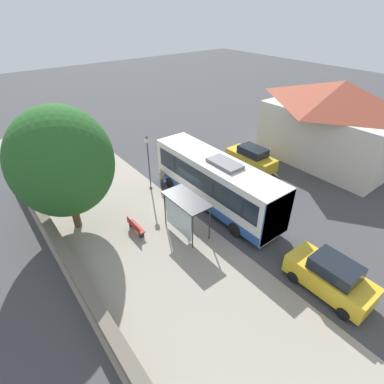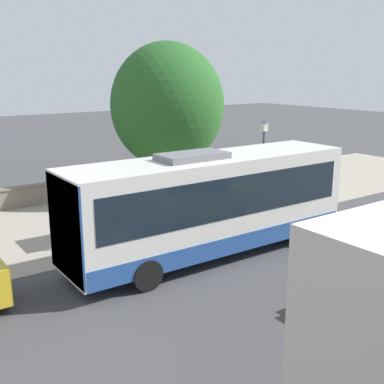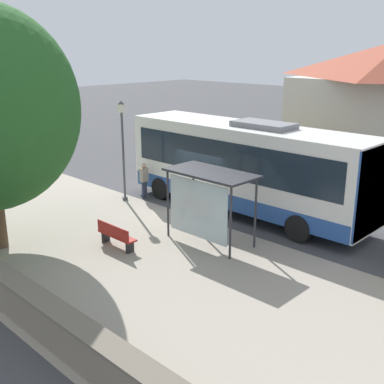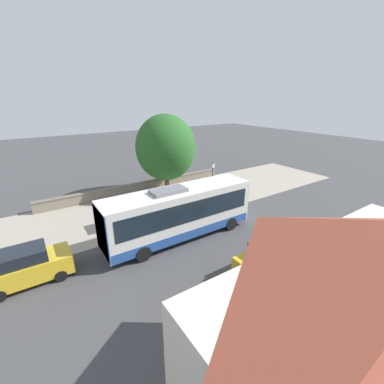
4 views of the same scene
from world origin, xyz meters
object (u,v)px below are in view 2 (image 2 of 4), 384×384
bus_shelter (135,185)px  bench (146,203)px  shade_tree (167,106)px  pedestrian (268,201)px  street_lamp_near (263,160)px  bus (211,203)px

bus_shelter → bench: size_ratio=1.91×
bench → shade_tree: bearing=132.5°
bench → pedestrian: bearing=39.7°
street_lamp_near → shade_tree: (-6.29, -1.09, 2.13)m
bus → bus_shelter: bus is taller
pedestrian → bench: size_ratio=0.97×
bus_shelter → pedestrian: bearing=71.2°
bench → street_lamp_near: bearing=48.5°
pedestrian → bus: bearing=-69.8°
pedestrian → bench: (-4.42, -3.67, -0.48)m
pedestrian → street_lamp_near: street_lamp_near is taller
shade_tree → pedestrian: bearing=5.7°
bus → bus_shelter: bearing=-162.5°
bus → bench: (-6.06, 0.81, -1.51)m
bus → bus_shelter: (-3.55, -1.12, 0.12)m
street_lamp_near → bus: bearing=-62.9°
pedestrian → shade_tree: 8.11m
pedestrian → street_lamp_near: size_ratio=0.37×
street_lamp_near → bus_shelter: bearing=-100.2°
bus → shade_tree: shade_tree is taller
pedestrian → bus_shelter: bearing=-108.8°
bench → street_lamp_near: street_lamp_near is taller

